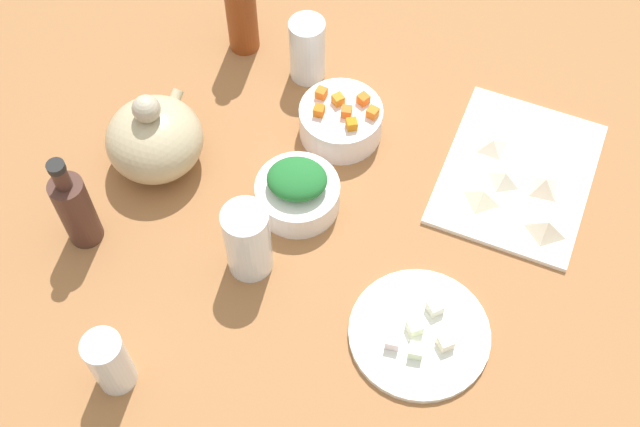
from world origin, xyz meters
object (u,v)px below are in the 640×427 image
at_px(teapot, 155,138).
at_px(drinking_glass_0, 248,241).
at_px(bowl_greens, 298,195).
at_px(bottle_0, 75,209).
at_px(drinking_glass_2, 110,362).
at_px(drinking_glass_1, 307,49).
at_px(bowl_carrots, 341,121).
at_px(plate_tofu, 419,334).
at_px(bottle_1, 241,4).
at_px(cutting_board, 517,173).

xyz_separation_m(teapot, drinking_glass_0, (-0.12, -0.24, 0.01)).
relative_size(bowl_greens, bottle_0, 0.70).
bearing_deg(drinking_glass_0, drinking_glass_2, 158.63).
bearing_deg(bottle_0, drinking_glass_1, -22.96).
height_order(bowl_carrots, drinking_glass_1, drinking_glass_1).
relative_size(plate_tofu, drinking_glass_1, 1.68).
bearing_deg(drinking_glass_1, bottle_1, 82.15).
distance_m(bowl_greens, bottle_0, 0.37).
xyz_separation_m(drinking_glass_0, drinking_glass_2, (-0.26, 0.10, -0.01)).
relative_size(bottle_0, drinking_glass_2, 1.64).
bearing_deg(bottle_1, teapot, 176.74).
distance_m(bottle_0, drinking_glass_1, 0.52).
distance_m(teapot, drinking_glass_0, 0.27).
relative_size(cutting_board, teapot, 1.74).
bearing_deg(plate_tofu, bowl_carrots, 39.37).
height_order(plate_tofu, bowl_greens, bowl_greens).
bearing_deg(bottle_1, bowl_carrots, -116.42).
bearing_deg(bowl_carrots, bowl_greens, 177.09).
height_order(cutting_board, bottle_0, bottle_0).
height_order(teapot, drinking_glass_0, teapot).
relative_size(bottle_1, drinking_glass_0, 1.71).
relative_size(teapot, drinking_glass_1, 1.38).
bearing_deg(bottle_0, teapot, -12.43).
bearing_deg(bottle_0, plate_tofu, -85.60).
height_order(drinking_glass_1, drinking_glass_2, drinking_glass_1).
bearing_deg(drinking_glass_0, drinking_glass_1, 10.52).
height_order(cutting_board, drinking_glass_2, drinking_glass_2).
bearing_deg(drinking_glass_0, bowl_greens, -10.32).
bearing_deg(plate_tofu, teapot, 75.49).
xyz_separation_m(cutting_board, bottle_0, (-0.40, 0.64, 0.08)).
distance_m(bowl_greens, bowl_carrots, 0.17).
bearing_deg(drinking_glass_0, bottle_1, 26.81).
bearing_deg(teapot, drinking_glass_1, -28.89).
bearing_deg(bowl_greens, bottle_1, 39.39).
distance_m(bowl_greens, bottle_1, 0.40).
height_order(teapot, bottle_0, bottle_0).
xyz_separation_m(bowl_carrots, bottle_0, (-0.37, 0.31, 0.05)).
bearing_deg(drinking_glass_2, cutting_board, -37.30).
distance_m(drinking_glass_0, drinking_glass_1, 0.42).
relative_size(bowl_greens, bottle_1, 0.57).
relative_size(cutting_board, bowl_greens, 2.21).
distance_m(bottle_0, bottle_1, 0.50).
xyz_separation_m(bowl_greens, bottle_0, (-0.20, 0.30, 0.05)).
distance_m(bowl_greens, teapot, 0.27).
bearing_deg(teapot, plate_tofu, -104.51).
xyz_separation_m(drinking_glass_1, drinking_glass_2, (-0.68, 0.02, -0.00)).
bearing_deg(bottle_1, drinking_glass_0, -153.19).
distance_m(bowl_greens, drinking_glass_2, 0.42).
distance_m(teapot, drinking_glass_2, 0.41).
height_order(bottle_0, drinking_glass_1, bottle_0).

